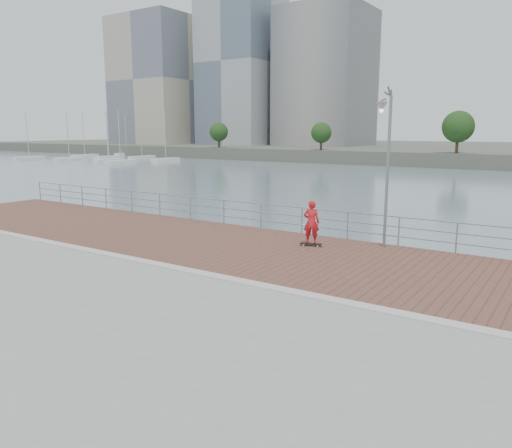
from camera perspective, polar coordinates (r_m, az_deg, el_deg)
The scene contains 9 objects.
water at distance 15.49m, azimuth -4.23°, elevation -13.25°, with size 400.00×400.00×0.00m, color slate.
seawall at distance 11.93m, azimuth -19.86°, elevation -16.25°, with size 40.00×24.00×2.00m, color gray.
brick_lane at distance 17.66m, azimuth 2.89°, elevation -3.32°, with size 40.00×6.80×0.02m, color brown.
curb at distance 14.79m, azimuth -4.34°, elevation -6.04°, with size 40.00×0.40×0.06m, color #B7B5AD.
guardrail at distance 20.45m, azimuth 7.81°, elevation 0.48°, with size 39.06×0.06×1.13m.
street_lamp at distance 18.26m, azimuth 14.55°, elevation 9.19°, with size 0.40×1.17×5.50m.
skateboard at distance 18.76m, azimuth 6.30°, elevation -2.27°, with size 0.85×0.46×0.09m.
skateboarder at distance 18.59m, azimuth 6.35°, elevation 0.22°, with size 0.60×0.39×1.63m, color red.
marina at distance 113.90m, azimuth -16.78°, elevation 7.30°, with size 31.32×30.98×10.05m.
Camera 1 is at (8.77, -11.12, 4.28)m, focal length 35.00 mm.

